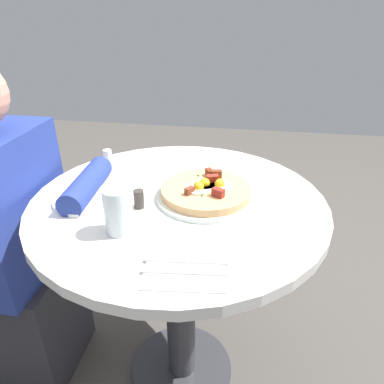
% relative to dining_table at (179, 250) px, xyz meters
% --- Properties ---
extents(ground_plane, '(6.00, 6.00, 0.00)m').
position_rel_dining_table_xyz_m(ground_plane, '(0.00, 0.00, -0.58)').
color(ground_plane, '#4C4742').
extents(dining_table, '(0.84, 0.84, 0.76)m').
position_rel_dining_table_xyz_m(dining_table, '(0.00, 0.00, 0.00)').
color(dining_table, silver).
rests_on(dining_table, ground_plane).
extents(person_seated, '(0.38, 0.46, 1.14)m').
position_rel_dining_table_xyz_m(person_seated, '(-0.03, 0.54, -0.07)').
color(person_seated, '#2D2D33').
rests_on(person_seated, ground_plane).
extents(pizza_plate, '(0.28, 0.28, 0.01)m').
position_rel_dining_table_xyz_m(pizza_plate, '(0.02, -0.08, 0.19)').
color(pizza_plate, silver).
rests_on(pizza_plate, dining_table).
extents(breakfast_pizza, '(0.25, 0.25, 0.05)m').
position_rel_dining_table_xyz_m(breakfast_pizza, '(0.02, -0.08, 0.21)').
color(breakfast_pizza, tan).
rests_on(breakfast_pizza, pizza_plate).
extents(bread_plate, '(0.18, 0.18, 0.01)m').
position_rel_dining_table_xyz_m(bread_plate, '(-0.06, 0.25, 0.19)').
color(bread_plate, white).
rests_on(bread_plate, dining_table).
extents(napkin, '(0.16, 0.18, 0.00)m').
position_rel_dining_table_xyz_m(napkin, '(-0.30, -0.07, 0.18)').
color(napkin, white).
rests_on(napkin, dining_table).
extents(fork, '(0.03, 0.18, 0.00)m').
position_rel_dining_table_xyz_m(fork, '(-0.28, -0.07, 0.19)').
color(fork, silver).
rests_on(fork, napkin).
extents(knife, '(0.03, 0.18, 0.00)m').
position_rel_dining_table_xyz_m(knife, '(-0.31, -0.08, 0.19)').
color(knife, silver).
rests_on(knife, napkin).
extents(water_glass, '(0.07, 0.07, 0.12)m').
position_rel_dining_table_xyz_m(water_glass, '(-0.18, 0.11, 0.24)').
color(water_glass, silver).
rests_on(water_glass, dining_table).
extents(salt_shaker, '(0.03, 0.03, 0.06)m').
position_rel_dining_table_xyz_m(salt_shaker, '(0.19, 0.28, 0.21)').
color(salt_shaker, white).
rests_on(salt_shaker, dining_table).
extents(pepper_shaker, '(0.03, 0.03, 0.05)m').
position_rel_dining_table_xyz_m(pepper_shaker, '(-0.07, 0.10, 0.21)').
color(pepper_shaker, '#3F3833').
rests_on(pepper_shaker, dining_table).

